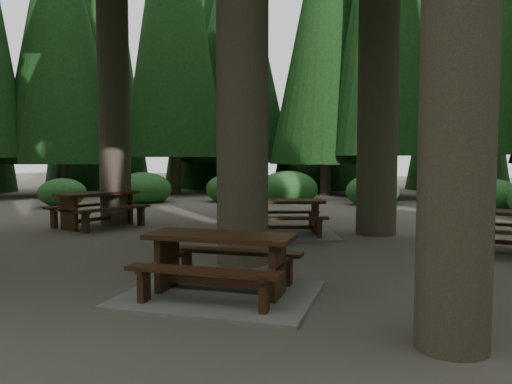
% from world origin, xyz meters
% --- Properties ---
extents(ground, '(80.00, 80.00, 0.00)m').
position_xyz_m(ground, '(0.00, 0.00, 0.00)').
color(ground, '#534C43').
rests_on(ground, ground).
extents(picnic_table_a, '(2.49, 2.13, 0.79)m').
position_xyz_m(picnic_table_a, '(1.32, -1.73, 0.27)').
color(picnic_table_a, gray).
rests_on(picnic_table_a, ground).
extents(picnic_table_b, '(2.10, 2.37, 0.86)m').
position_xyz_m(picnic_table_b, '(-4.22, 2.81, 0.57)').
color(picnic_table_b, '#381D11').
rests_on(picnic_table_b, ground).
extents(picnic_table_c, '(2.93, 2.72, 0.80)m').
position_xyz_m(picnic_table_c, '(0.50, 3.17, 0.27)').
color(picnic_table_c, gray).
rests_on(picnic_table_c, ground).
extents(shrub_ring, '(23.86, 24.64, 1.49)m').
position_xyz_m(shrub_ring, '(0.70, 0.75, 0.40)').
color(shrub_ring, '#1C5226').
rests_on(shrub_ring, ground).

